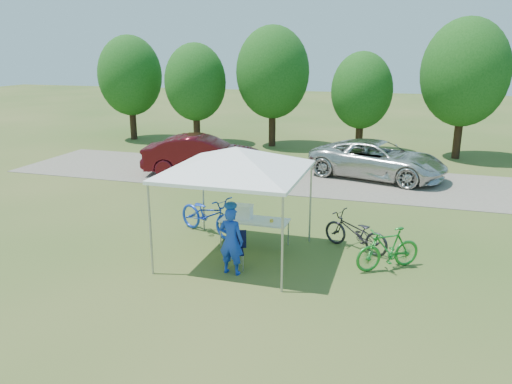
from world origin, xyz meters
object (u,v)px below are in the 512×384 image
minivan (378,159)px  bike_blue (208,215)px  cyclist (231,241)px  sedan (203,155)px  folding_chair (235,246)px  cooler (243,212)px  bike_dark (355,232)px  folding_table (255,221)px  bike_green (388,249)px

minivan → bike_blue: bearing=167.3°
bike_blue → cyclist: bearing=-122.2°
bike_blue → sedan: sedan is taller
sedan → minivan: bearing=-90.9°
folding_chair → sedan: 9.10m
bike_blue → sedan: size_ratio=0.44×
folding_chair → cooler: cooler is taller
cooler → bike_blue: size_ratio=0.24×
folding_chair → bike_blue: bearing=104.8°
folding_chair → bike_dark: 3.14m
folding_table → folding_chair: folding_chair is taller
bike_green → minivan: 8.64m
cooler → cyclist: 1.76m
folding_table → minivan: (2.54, 8.14, 0.08)m
folding_chair → minivan: (2.58, 9.51, 0.24)m
folding_table → bike_blue: size_ratio=0.83×
cooler → cyclist: size_ratio=0.32×
bike_blue → minivan: 8.66m
bike_dark → cooler: bearing=-54.6°
folding_table → minivan: bearing=72.7°
folding_chair → bike_green: bike_green is taller
bike_green → bike_blue: bearing=-136.7°
folding_table → cooler: cooler is taller
folding_chair → bike_green: 3.51m
folding_chair → cooler: bearing=78.4°
folding_table → cooler: (-0.32, 0.00, 0.23)m
sedan → bike_green: bearing=-146.2°
bike_blue → sedan: 6.82m
cooler → minivan: minivan is taller
bike_green → bike_dark: 1.25m
bike_blue → bike_dark: 3.98m
bike_blue → bike_green: size_ratio=1.27×
bike_dark → sedan: 9.19m
cooler → bike_green: bearing=-7.1°
folding_chair → folding_table: bearing=65.0°
folding_table → bike_green: (3.35, -0.46, -0.17)m
sedan → folding_table: bearing=-160.5°
folding_chair → bike_green: (3.39, 0.91, -0.01)m
bike_blue → folding_chair: bearing=-117.9°
folding_table → sedan: (-4.24, 6.70, 0.13)m
bike_green → minivan: minivan is taller
cooler → sedan: sedan is taller
bike_green → minivan: size_ratio=0.31×
cyclist → bike_blue: (-1.46, 2.20, -0.24)m
bike_blue → sedan: bearing=48.1°
cyclist → minivan: cyclist is taller
cyclist → folding_table: bearing=-85.8°
folding_chair → bike_dark: bearing=12.7°
folding_table → bike_blue: (-1.48, 0.47, -0.12)m
cooler → sedan: 7.76m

